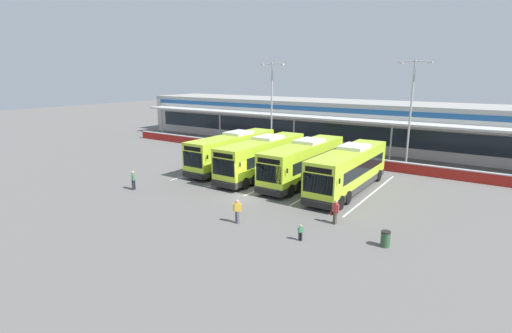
% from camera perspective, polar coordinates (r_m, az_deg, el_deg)
% --- Properties ---
extents(ground_plane, '(200.00, 200.00, 0.00)m').
position_cam_1_polar(ground_plane, '(31.18, -1.30, -4.22)').
color(ground_plane, '#605E5B').
extents(terminal_building, '(70.00, 13.00, 6.00)m').
position_cam_1_polar(terminal_building, '(54.33, 15.38, 6.21)').
color(terminal_building, '#B7B7B2').
rests_on(terminal_building, ground).
extents(red_barrier_wall, '(60.00, 0.40, 1.10)m').
position_cam_1_polar(red_barrier_wall, '(43.30, 9.84, 1.41)').
color(red_barrier_wall, maroon).
rests_on(red_barrier_wall, ground).
extents(coach_bus_leftmost, '(2.99, 12.16, 3.78)m').
position_cam_1_polar(coach_bus_leftmost, '(39.45, -3.46, 2.23)').
color(coach_bus_leftmost, '#B7DB2D').
rests_on(coach_bus_leftmost, ground).
extents(coach_bus_left_centre, '(2.99, 12.16, 3.78)m').
position_cam_1_polar(coach_bus_left_centre, '(36.46, 1.03, 1.31)').
color(coach_bus_left_centre, '#B7DB2D').
rests_on(coach_bus_left_centre, ground).
extents(coach_bus_centre, '(2.99, 12.16, 3.78)m').
position_cam_1_polar(coach_bus_centre, '(34.74, 7.20, 0.59)').
color(coach_bus_centre, '#B7DB2D').
rests_on(coach_bus_centre, ground).
extents(coach_bus_right_centre, '(2.99, 12.16, 3.78)m').
position_cam_1_polar(coach_bus_right_centre, '(32.58, 13.73, -0.57)').
color(coach_bus_right_centre, '#B7DB2D').
rests_on(coach_bus_right_centre, ground).
extents(bay_stripe_far_west, '(0.14, 13.00, 0.01)m').
position_cam_1_polar(bay_stripe_far_west, '(40.72, -6.09, -0.03)').
color(bay_stripe_far_west, silver).
rests_on(bay_stripe_far_west, ground).
extents(bay_stripe_west, '(0.14, 13.00, 0.01)m').
position_cam_1_polar(bay_stripe_west, '(38.22, -1.26, -0.86)').
color(bay_stripe_west, silver).
rests_on(bay_stripe_west, ground).
extents(bay_stripe_mid_west, '(0.14, 13.00, 0.01)m').
position_cam_1_polar(bay_stripe_mid_west, '(36.04, 4.21, -1.78)').
color(bay_stripe_mid_west, silver).
rests_on(bay_stripe_mid_west, ground).
extents(bay_stripe_centre, '(0.14, 13.00, 0.01)m').
position_cam_1_polar(bay_stripe_centre, '(34.24, 10.33, -2.80)').
color(bay_stripe_centre, silver).
rests_on(bay_stripe_centre, ground).
extents(bay_stripe_mid_east, '(0.14, 13.00, 0.01)m').
position_cam_1_polar(bay_stripe_mid_east, '(32.88, 17.04, -3.87)').
color(bay_stripe_mid_east, silver).
rests_on(bay_stripe_mid_east, ground).
extents(pedestrian_with_handbag, '(0.64, 0.45, 1.62)m').
position_cam_1_polar(pedestrian_with_handbag, '(25.52, 11.80, -6.58)').
color(pedestrian_with_handbag, '#4C4238').
rests_on(pedestrian_with_handbag, ground).
extents(pedestrian_in_dark_coat, '(0.50, 0.37, 1.62)m').
position_cam_1_polar(pedestrian_in_dark_coat, '(25.09, -2.83, -6.62)').
color(pedestrian_in_dark_coat, slate).
rests_on(pedestrian_in_dark_coat, ground).
extents(pedestrian_child, '(0.27, 0.29, 1.00)m').
position_cam_1_polar(pedestrian_child, '(22.80, 6.68, -9.73)').
color(pedestrian_child, black).
rests_on(pedestrian_child, ground).
extents(pedestrian_near_bin, '(0.49, 0.42, 1.62)m').
position_cam_1_polar(pedestrian_near_bin, '(33.90, -17.95, -1.89)').
color(pedestrian_near_bin, black).
rests_on(pedestrian_near_bin, ground).
extents(lamp_post_west, '(3.24, 0.28, 11.00)m').
position_cam_1_polar(lamp_post_west, '(47.68, 2.37, 9.67)').
color(lamp_post_west, '#9E9EA3').
rests_on(lamp_post_west, ground).
extents(lamp_post_centre, '(3.24, 0.28, 11.00)m').
position_cam_1_polar(lamp_post_centre, '(42.52, 22.24, 8.21)').
color(lamp_post_centre, '#9E9EA3').
rests_on(lamp_post_centre, ground).
extents(litter_bin, '(0.54, 0.54, 0.93)m').
position_cam_1_polar(litter_bin, '(23.14, 18.85, -10.24)').
color(litter_bin, '#2D5133').
rests_on(litter_bin, ground).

